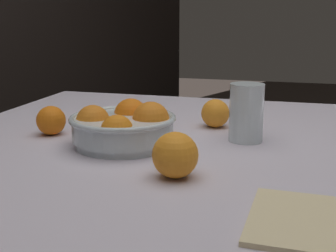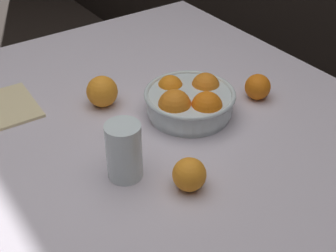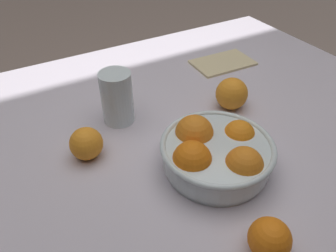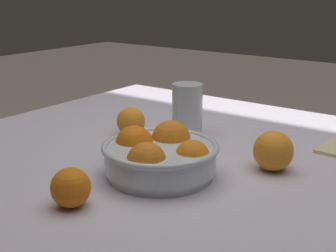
# 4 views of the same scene
# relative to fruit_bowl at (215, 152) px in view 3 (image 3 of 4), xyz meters

# --- Properties ---
(dining_table) EXTENTS (1.30, 1.14, 0.71)m
(dining_table) POSITION_rel_fruit_bowl_xyz_m (-0.02, -0.10, -0.10)
(dining_table) COLOR silver
(dining_table) RESTS_ON ground_plane
(fruit_bowl) EXTENTS (0.24, 0.24, 0.10)m
(fruit_bowl) POSITION_rel_fruit_bowl_xyz_m (0.00, 0.00, 0.00)
(fruit_bowl) COLOR silver
(fruit_bowl) RESTS_ON dining_table
(juice_glass) EXTENTS (0.08, 0.08, 0.13)m
(juice_glass) POSITION_rel_fruit_bowl_xyz_m (0.11, -0.26, 0.02)
(juice_glass) COLOR #F4A314
(juice_glass) RESTS_ON dining_table
(orange_loose_near_bowl) EXTENTS (0.07, 0.07, 0.07)m
(orange_loose_near_bowl) POSITION_rel_fruit_bowl_xyz_m (0.04, 0.20, -0.01)
(orange_loose_near_bowl) COLOR orange
(orange_loose_near_bowl) RESTS_ON dining_table
(orange_loose_front) EXTENTS (0.08, 0.08, 0.08)m
(orange_loose_front) POSITION_rel_fruit_bowl_xyz_m (-0.17, -0.16, -0.00)
(orange_loose_front) COLOR orange
(orange_loose_front) RESTS_ON dining_table
(orange_loose_aside) EXTENTS (0.07, 0.07, 0.07)m
(orange_loose_aside) POSITION_rel_fruit_bowl_xyz_m (0.22, -0.17, -0.01)
(orange_loose_aside) COLOR orange
(orange_loose_aside) RESTS_ON dining_table
(napkin) EXTENTS (0.20, 0.13, 0.01)m
(napkin) POSITION_rel_fruit_bowl_xyz_m (-0.30, -0.37, -0.04)
(napkin) COLOR beige
(napkin) RESTS_ON dining_table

